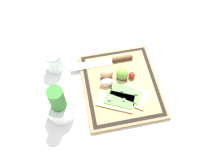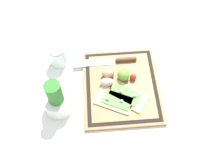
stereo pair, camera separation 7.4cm
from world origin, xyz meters
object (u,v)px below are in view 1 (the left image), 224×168
pizza_slice_far (117,99)px  cherry_tomato_red (132,75)px  egg_brown (107,74)px  sauce_jar (54,62)px  lime (122,74)px  pizza_slice_near (128,94)px  herb_pot (60,106)px  egg_pink (107,83)px  knife (112,60)px

pizza_slice_far → cherry_tomato_red: 0.14m
egg_brown → cherry_tomato_red: egg_brown is taller
sauce_jar → egg_brown: bearing=-116.0°
egg_brown → lime: lime is taller
pizza_slice_near → herb_pot: herb_pot is taller
sauce_jar → pizza_slice_far: bearing=-134.2°
egg_brown → lime: 0.07m
egg_brown → egg_pink: bearing=168.8°
egg_brown → sauce_jar: sauce_jar is taller
herb_pot → cherry_tomato_red: bearing=-71.6°
pizza_slice_near → cherry_tomato_red: (0.09, -0.04, 0.01)m
knife → egg_brown: egg_brown is taller
pizza_slice_near → knife: bearing=10.5°
pizza_slice_far → egg_pink: 0.09m
egg_pink → knife: bearing=-21.3°
pizza_slice_near → sauce_jar: bearing=53.4°
pizza_slice_near → herb_pot: 0.31m
egg_brown → herb_pot: (-0.14, 0.23, 0.03)m
sauce_jar → herb_pot: bearing=-178.8°
knife → sauce_jar: (0.03, 0.27, 0.02)m
cherry_tomato_red → sauce_jar: 0.37m
knife → egg_brown: 0.09m
knife → lime: lime is taller
egg_pink → lime: size_ratio=1.05×
knife → herb_pot: herb_pot is taller
knife → egg_brown: bearing=153.3°
lime → egg_brown: bearing=74.1°
lime → sauce_jar: bearing=66.2°
egg_brown → egg_pink: same height
egg_brown → lime: bearing=-105.9°
herb_pot → egg_pink: bearing=-66.9°
pizza_slice_far → herb_pot: size_ratio=1.02×
knife → herb_pot: 0.35m
herb_pot → egg_brown: bearing=-58.3°
pizza_slice_near → sauce_jar: sauce_jar is taller
pizza_slice_far → egg_pink: bearing=19.7°
pizza_slice_far → knife: pizza_slice_far is taller
pizza_slice_far → egg_pink: size_ratio=3.22×
pizza_slice_near → lime: lime is taller
egg_brown → pizza_slice_far: bearing=-170.9°
pizza_slice_far → sauce_jar: (0.25, 0.25, 0.02)m
herb_pot → pizza_slice_far: bearing=-88.4°
pizza_slice_far → egg_pink: egg_pink is taller
pizza_slice_far → sauce_jar: size_ratio=1.83×
pizza_slice_far → egg_brown: bearing=9.1°
egg_brown → egg_pink: 0.05m
knife → egg_pink: (-0.13, 0.05, 0.01)m
cherry_tomato_red → herb_pot: size_ratio=0.15×
egg_brown → cherry_tomato_red: size_ratio=2.04×
lime → cherry_tomato_red: lime is taller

